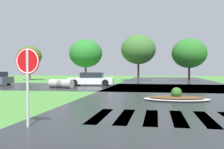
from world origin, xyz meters
TOP-DOWN VIEW (x-y plane):
  - asphalt_roadway at (0.00, 10.00)m, footprint 11.75×80.00m
  - asphalt_cross_road at (0.00, 20.45)m, footprint 90.00×10.58m
  - crosswalk_stripes at (0.00, 5.60)m, footprint 7.65×3.16m
  - stop_sign at (-5.25, 3.44)m, footprint 0.76×0.12m
  - median_island at (-0.57, 10.93)m, footprint 3.52×2.11m
  - car_dark_suv at (-8.05, 22.18)m, footprint 4.58×2.46m
  - drainage_pipe_stack at (-9.83, 18.46)m, footprint 2.33×1.29m
  - background_treeline at (-1.20, 33.13)m, footprint 42.80×5.27m

SIDE VIEW (x-z plane):
  - asphalt_roadway at x=0.00m, z-range 0.00..0.01m
  - asphalt_cross_road at x=0.00m, z-range 0.00..0.01m
  - crosswalk_stripes at x=0.00m, z-range 0.00..0.01m
  - median_island at x=-0.57m, z-range -0.21..0.47m
  - drainage_pipe_stack at x=-9.83m, z-range 0.00..0.75m
  - car_dark_suv at x=-8.05m, z-range -0.04..1.26m
  - stop_sign at x=-5.25m, z-range 0.54..2.81m
  - background_treeline at x=-1.20m, z-range 0.61..6.92m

